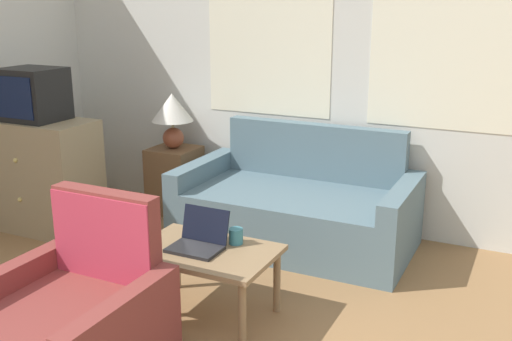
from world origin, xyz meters
TOP-DOWN VIEW (x-y plane):
  - wall_back at (-0.00, 3.63)m, footprint 6.65×0.06m
  - couch at (-0.32, 3.15)m, footprint 1.77×0.94m
  - armchair at (-0.65, 1.02)m, footprint 0.81×0.80m
  - tv_dresser at (-2.31, 2.50)m, footprint 0.93×0.50m
  - television at (-2.31, 2.50)m, footprint 0.45×0.40m
  - side_table at (-1.57, 3.33)m, footprint 0.39×0.39m
  - table_lamp at (-1.57, 3.33)m, footprint 0.36×0.36m
  - coffee_table at (-0.37, 1.84)m, footprint 0.82×0.56m
  - laptop at (-0.42, 1.84)m, footprint 0.30×0.27m
  - cup_navy at (-0.25, 1.99)m, footprint 0.09×0.09m

SIDE VIEW (x-z plane):
  - couch at x=-0.32m, z-range -0.17..0.70m
  - armchair at x=-0.65m, z-range -0.18..0.72m
  - side_table at x=-1.57m, z-range 0.00..0.58m
  - coffee_table at x=-0.37m, z-range 0.16..0.58m
  - tv_dresser at x=-2.31m, z-range 0.00..0.91m
  - cup_navy at x=-0.25m, z-range 0.43..0.52m
  - laptop at x=-0.42m, z-range 0.37..0.59m
  - table_lamp at x=-1.57m, z-range 0.65..1.13m
  - television at x=-2.31m, z-range 0.91..1.32m
  - wall_back at x=0.00m, z-range 0.01..2.61m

